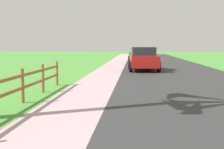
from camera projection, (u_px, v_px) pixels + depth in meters
ground_plane at (125, 66)px, 26.28m from camera, size 120.00×120.00×0.00m
road_asphalt at (163, 65)px, 28.01m from camera, size 7.00×66.00×0.01m
curb_concrete at (94, 64)px, 28.49m from camera, size 6.00×66.00×0.01m
grass_verge at (78, 64)px, 28.60m from camera, size 5.00×66.00×0.00m
parked_suv_red at (143, 59)px, 21.39m from camera, size 2.21×4.49×1.66m
parked_car_black at (139, 56)px, 31.28m from camera, size 2.33×4.60×1.47m
parked_car_white at (143, 53)px, 38.57m from camera, size 2.35×4.78×1.50m
parked_car_silver at (137, 52)px, 46.56m from camera, size 2.21×4.35×1.44m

